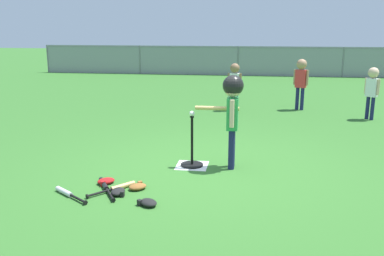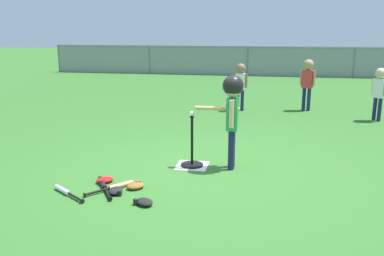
% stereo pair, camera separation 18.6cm
% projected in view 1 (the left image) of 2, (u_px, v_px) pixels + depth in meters
% --- Properties ---
extents(ground_plane, '(60.00, 60.00, 0.00)m').
position_uv_depth(ground_plane, '(206.00, 169.00, 5.83)').
color(ground_plane, '#336B28').
extents(home_plate, '(0.44, 0.44, 0.01)m').
position_uv_depth(home_plate, '(192.00, 165.00, 5.98)').
color(home_plate, white).
rests_on(home_plate, ground_plane).
extents(batting_tee, '(0.32, 0.32, 0.72)m').
position_uv_depth(batting_tee, '(192.00, 158.00, 5.95)').
color(batting_tee, black).
rests_on(batting_tee, ground_plane).
extents(baseball_on_tee, '(0.07, 0.07, 0.07)m').
position_uv_depth(baseball_on_tee, '(192.00, 114.00, 5.80)').
color(baseball_on_tee, white).
rests_on(baseball_on_tee, batting_tee).
extents(batter_child, '(0.65, 0.37, 1.29)m').
position_uv_depth(batter_child, '(232.00, 103.00, 5.68)').
color(batter_child, '#191E4C').
rests_on(batter_child, ground_plane).
extents(fielder_near_right, '(0.32, 0.22, 1.10)m').
position_uv_depth(fielder_near_right, '(235.00, 80.00, 9.73)').
color(fielder_near_right, '#191E4C').
rests_on(fielder_near_right, ground_plane).
extents(fielder_near_left, '(0.25, 0.24, 1.10)m').
position_uv_depth(fielder_near_left, '(372.00, 86.00, 8.76)').
color(fielder_near_left, '#191E4C').
rests_on(fielder_near_left, ground_plane).
extents(fielder_deep_right, '(0.33, 0.24, 1.19)m').
position_uv_depth(fielder_deep_right, '(301.00, 77.00, 9.78)').
color(fielder_deep_right, '#191E4C').
rests_on(fielder_deep_right, ground_plane).
extents(spare_bat_silver, '(0.53, 0.40, 0.06)m').
position_uv_depth(spare_bat_silver, '(67.00, 193.00, 4.92)').
color(spare_bat_silver, silver).
rests_on(spare_bat_silver, ground_plane).
extents(spare_bat_wood, '(0.46, 0.53, 0.06)m').
position_uv_depth(spare_bat_wood, '(118.00, 187.00, 5.09)').
color(spare_bat_wood, '#DBB266').
rests_on(spare_bat_wood, ground_plane).
extents(spare_bat_black, '(0.42, 0.65, 0.06)m').
position_uv_depth(spare_bat_black, '(105.00, 186.00, 5.14)').
color(spare_bat_black, black).
rests_on(spare_bat_black, ground_plane).
extents(glove_by_plate, '(0.27, 0.26, 0.07)m').
position_uv_depth(glove_by_plate, '(148.00, 203.00, 4.65)').
color(glove_by_plate, black).
rests_on(glove_by_plate, ground_plane).
extents(glove_near_bats, '(0.18, 0.23, 0.07)m').
position_uv_depth(glove_near_bats, '(118.00, 192.00, 4.95)').
color(glove_near_bats, black).
rests_on(glove_near_bats, ground_plane).
extents(glove_tossed_aside, '(0.27, 0.26, 0.07)m').
position_uv_depth(glove_tossed_aside, '(138.00, 187.00, 5.11)').
color(glove_tossed_aside, brown).
rests_on(glove_tossed_aside, ground_plane).
extents(glove_outfield_drop, '(0.27, 0.26, 0.07)m').
position_uv_depth(glove_outfield_drop, '(106.00, 181.00, 5.29)').
color(glove_outfield_drop, '#B21919').
rests_on(glove_outfield_drop, ground_plane).
extents(outfield_fence, '(16.06, 0.06, 1.15)m').
position_uv_depth(outfield_fence, '(238.00, 60.00, 16.68)').
color(outfield_fence, slate).
rests_on(outfield_fence, ground_plane).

